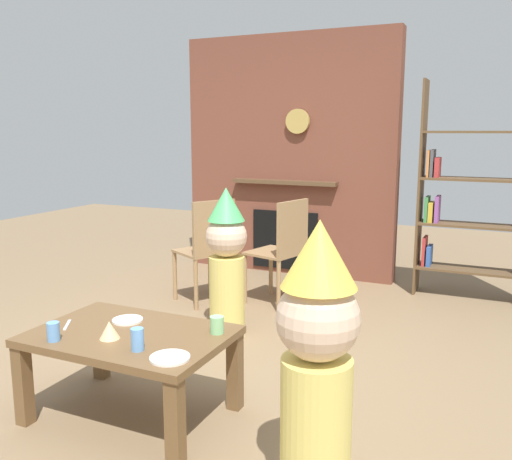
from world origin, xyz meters
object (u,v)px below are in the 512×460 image
object	(u,v)px
paper_cup_near_left	(137,339)
dining_chair_left	(208,245)
bookshelf	(465,198)
birthday_cake_slice	(109,330)
paper_plate_front	(128,320)
child_by_the_chairs	(227,258)
paper_cup_near_right	(53,332)
child_in_pink	(317,361)
coffee_table	(131,346)
paper_plate_rear	(170,358)
paper_cup_center	(217,325)
dining_chair_middle	(283,246)

from	to	relation	value
paper_cup_near_left	dining_chair_left	xyz separation A→B (m)	(-0.74, 1.99, 0.00)
bookshelf	birthday_cake_slice	size ratio (longest dim) A/B	19.00
paper_plate_front	child_by_the_chairs	bearing A→B (deg)	89.47
bookshelf	child_by_the_chairs	world-z (taller)	bookshelf
dining_chair_left	birthday_cake_slice	bearing A→B (deg)	134.15
bookshelf	child_by_the_chairs	xyz separation A→B (m)	(-1.47, -1.66, -0.32)
paper_cup_near_right	child_in_pink	world-z (taller)	child_in_pink
birthday_cake_slice	child_in_pink	bearing A→B (deg)	-8.46
birthday_cake_slice	coffee_table	bearing A→B (deg)	70.40
paper_cup_near_right	child_by_the_chairs	xyz separation A→B (m)	(0.16, 1.51, 0.06)
bookshelf	child_in_pink	xyz separation A→B (m)	(-0.28, -3.20, -0.27)
paper_plate_rear	child_by_the_chairs	bearing A→B (deg)	107.92
paper_plate_front	dining_chair_left	distance (m)	1.74
birthday_cake_slice	child_by_the_chairs	size ratio (longest dim) A/B	0.09
coffee_table	paper_cup_center	size ratio (longest dim) A/B	11.29
paper_cup_near_right	dining_chair_middle	xyz separation A→B (m)	(0.29, 2.30, 0.01)
coffee_table	paper_cup_near_left	distance (m)	0.28
bookshelf	paper_plate_front	world-z (taller)	bookshelf
paper_plate_rear	birthday_cake_slice	xyz separation A→B (m)	(-0.41, 0.09, 0.04)
paper_cup_center	child_in_pink	bearing A→B (deg)	-33.73
birthday_cake_slice	dining_chair_middle	bearing A→B (deg)	88.37
paper_plate_rear	dining_chair_left	size ratio (longest dim) A/B	0.20
paper_cup_near_right	bookshelf	bearing A→B (deg)	62.79
dining_chair_middle	coffee_table	bearing A→B (deg)	104.35
paper_cup_near_right	paper_plate_front	world-z (taller)	paper_cup_near_right
paper_plate_rear	birthday_cake_slice	bearing A→B (deg)	167.97
coffee_table	dining_chair_left	bearing A→B (deg)	107.25
paper_cup_near_left	child_by_the_chairs	world-z (taller)	child_by_the_chairs
birthday_cake_slice	paper_plate_rear	bearing A→B (deg)	-12.03
paper_plate_front	bookshelf	bearing A→B (deg)	62.15
birthday_cake_slice	paper_cup_center	bearing A→B (deg)	32.52
paper_cup_center	paper_plate_rear	xyz separation A→B (m)	(-0.04, -0.37, -0.04)
dining_chair_middle	paper_plate_rear	bearing A→B (deg)	113.72
child_by_the_chairs	dining_chair_middle	bearing A→B (deg)	166.11
paper_plate_rear	dining_chair_middle	distance (m)	2.27
birthday_cake_slice	child_by_the_chairs	xyz separation A→B (m)	(-0.07, 1.37, 0.07)
paper_cup_near_left	paper_plate_rear	bearing A→B (deg)	-6.62
paper_plate_front	child_by_the_chairs	world-z (taller)	child_by_the_chairs
child_by_the_chairs	paper_cup_near_right	bearing A→B (deg)	-10.92
child_in_pink	paper_cup_center	bearing A→B (deg)	-19.44
coffee_table	paper_plate_rear	xyz separation A→B (m)	(0.37, -0.20, 0.08)
bookshelf	paper_plate_front	xyz separation A→B (m)	(-1.48, -2.80, -0.42)
paper_cup_center	paper_cup_near_right	bearing A→B (deg)	-148.09
paper_cup_near_right	child_in_pink	bearing A→B (deg)	-1.30
paper_cup_center	birthday_cake_slice	xyz separation A→B (m)	(-0.45, -0.28, 0.00)
paper_cup_center	paper_plate_rear	world-z (taller)	paper_cup_center
paper_cup_center	child_by_the_chairs	bearing A→B (deg)	115.15
paper_plate_rear	birthday_cake_slice	size ratio (longest dim) A/B	1.83
paper_plate_front	birthday_cake_slice	size ratio (longest dim) A/B	1.63
coffee_table	birthday_cake_slice	size ratio (longest dim) A/B	9.87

